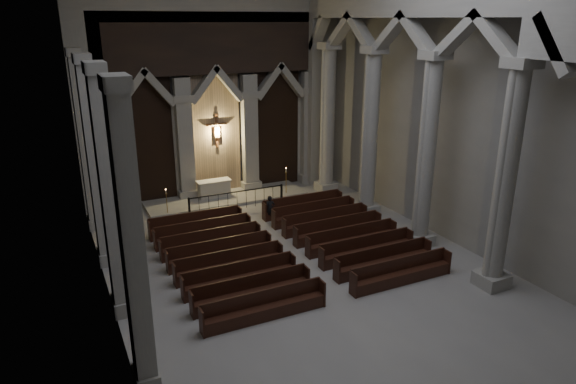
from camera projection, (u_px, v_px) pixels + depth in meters
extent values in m
plane|color=#A4A19C|center=(324.00, 288.00, 18.41)|extent=(24.00, 24.00, 0.00)
cube|color=gray|center=(213.00, 83.00, 26.73)|extent=(14.00, 0.10, 12.00)
cube|color=gray|center=(99.00, 144.00, 13.61)|extent=(0.10, 24.00, 12.00)
cube|color=gray|center=(489.00, 107.00, 19.36)|extent=(0.10, 24.00, 12.00)
cube|color=#AAA89F|center=(112.00, 148.00, 24.99)|extent=(0.80, 0.50, 6.40)
cube|color=#AAA89F|center=(119.00, 204.00, 25.93)|extent=(1.05, 0.70, 0.50)
cube|color=#AAA89F|center=(107.00, 103.00, 24.30)|extent=(1.00, 0.65, 0.35)
cube|color=#AAA89F|center=(185.00, 140.00, 26.46)|extent=(0.80, 0.50, 6.40)
cube|color=#AAA89F|center=(189.00, 194.00, 27.41)|extent=(1.05, 0.70, 0.50)
cube|color=#AAA89F|center=(182.00, 99.00, 25.78)|extent=(1.00, 0.65, 0.35)
cube|color=#AAA89F|center=(250.00, 134.00, 27.94)|extent=(0.80, 0.50, 6.40)
cube|color=#AAA89F|center=(251.00, 185.00, 28.89)|extent=(1.05, 0.70, 0.50)
cube|color=#AAA89F|center=(249.00, 94.00, 27.25)|extent=(1.00, 0.65, 0.35)
cube|color=#AAA89F|center=(308.00, 128.00, 29.42)|extent=(0.80, 0.50, 6.40)
cube|color=#AAA89F|center=(308.00, 177.00, 30.36)|extent=(1.05, 0.70, 0.50)
cube|color=#AAA89F|center=(309.00, 90.00, 28.73)|extent=(1.00, 0.65, 0.35)
cube|color=black|center=(148.00, 137.00, 25.93)|extent=(2.60, 0.15, 7.00)
cube|color=tan|center=(216.00, 130.00, 27.41)|extent=(2.60, 0.15, 7.00)
cube|color=black|center=(277.00, 125.00, 28.88)|extent=(2.60, 0.15, 7.00)
cube|color=black|center=(214.00, 43.00, 25.67)|extent=(12.00, 0.50, 3.00)
cube|color=#AAA89F|center=(92.00, 123.00, 24.24)|extent=(1.60, 0.50, 9.00)
cube|color=#AAA89F|center=(321.00, 105.00, 29.33)|extent=(1.60, 0.50, 9.00)
plane|color=#FFD772|center=(216.00, 130.00, 27.38)|extent=(1.50, 0.00, 1.50)
cube|color=#55301D|center=(217.00, 131.00, 27.30)|extent=(0.13, 0.08, 1.80)
cube|color=#55301D|center=(216.00, 124.00, 27.19)|extent=(1.10, 0.08, 0.13)
cube|color=tan|center=(217.00, 132.00, 27.27)|extent=(0.26, 0.10, 0.60)
sphere|color=tan|center=(217.00, 124.00, 27.14)|extent=(0.17, 0.17, 0.17)
cylinder|color=tan|center=(212.00, 125.00, 27.04)|extent=(0.45, 0.08, 0.08)
cylinder|color=tan|center=(221.00, 125.00, 27.26)|extent=(0.45, 0.08, 0.08)
cube|color=#AAA89F|center=(326.00, 187.00, 28.70)|extent=(1.00, 1.00, 0.50)
cylinder|color=#AAA89F|center=(328.00, 120.00, 27.50)|extent=(0.70, 0.70, 7.50)
cube|color=#AAA89F|center=(329.00, 46.00, 26.27)|extent=(0.95, 0.95, 0.35)
cube|color=#AAA89F|center=(366.00, 209.00, 25.28)|extent=(1.00, 1.00, 0.50)
cylinder|color=#AAA89F|center=(370.00, 135.00, 24.08)|extent=(0.70, 0.70, 7.50)
cube|color=#AAA89F|center=(374.00, 50.00, 22.85)|extent=(0.95, 0.95, 0.35)
cube|color=#AAA89F|center=(419.00, 239.00, 21.87)|extent=(1.00, 1.00, 0.50)
cylinder|color=#AAA89F|center=(426.00, 154.00, 20.67)|extent=(0.70, 0.70, 7.50)
cube|color=#AAA89F|center=(435.00, 55.00, 19.44)|extent=(0.95, 0.95, 0.35)
cube|color=#AAA89F|center=(491.00, 280.00, 18.45)|extent=(1.00, 1.00, 0.50)
cylinder|color=#AAA89F|center=(505.00, 180.00, 17.25)|extent=(0.70, 0.70, 7.50)
cube|color=#AAA89F|center=(522.00, 63.00, 16.02)|extent=(0.95, 0.95, 0.35)
cube|color=#AAA89F|center=(311.00, 104.00, 28.93)|extent=(0.55, 1.20, 9.20)
cube|color=#AAA89F|center=(95.00, 222.00, 23.67)|extent=(0.60, 1.00, 0.50)
cube|color=#AAA89F|center=(85.00, 143.00, 22.47)|extent=(0.50, 0.80, 7.50)
cube|color=#AAA89F|center=(73.00, 52.00, 21.24)|extent=(0.60, 1.00, 0.35)
cube|color=#AAA89F|center=(106.00, 256.00, 20.25)|extent=(0.60, 1.00, 0.50)
cube|color=#AAA89F|center=(95.00, 165.00, 19.05)|extent=(0.50, 0.80, 7.50)
cube|color=#AAA89F|center=(82.00, 58.00, 17.82)|extent=(0.60, 1.00, 0.35)
cube|color=#AAA89F|center=(122.00, 305.00, 16.84)|extent=(0.60, 1.00, 0.50)
cube|color=#AAA89F|center=(110.00, 197.00, 15.64)|extent=(0.50, 0.80, 7.50)
cube|color=#AAA89F|center=(94.00, 68.00, 14.40)|extent=(0.60, 1.00, 0.35)
cube|color=#AAA89F|center=(146.00, 377.00, 13.42)|extent=(0.60, 1.00, 0.50)
cube|color=#AAA89F|center=(132.00, 247.00, 12.22)|extent=(0.50, 0.80, 7.50)
cube|color=#AAA89F|center=(115.00, 83.00, 10.99)|extent=(0.60, 1.00, 0.35)
cube|color=#AAA89F|center=(226.00, 198.00, 27.43)|extent=(8.50, 2.60, 0.15)
cube|color=beige|center=(214.00, 189.00, 27.24)|extent=(1.65, 0.64, 0.87)
cube|color=white|center=(214.00, 181.00, 27.09)|extent=(1.79, 0.72, 0.04)
cube|color=black|center=(237.00, 192.00, 25.69)|extent=(4.93, 0.05, 0.05)
cube|color=black|center=(189.00, 207.00, 24.82)|extent=(0.09, 0.09, 0.99)
cube|color=black|center=(281.00, 193.00, 26.84)|extent=(0.09, 0.09, 0.99)
cylinder|color=black|center=(199.00, 206.00, 25.03)|extent=(0.02, 0.02, 0.91)
cylinder|color=black|center=(209.00, 205.00, 25.23)|extent=(0.02, 0.02, 0.91)
cylinder|color=black|center=(218.00, 204.00, 25.43)|extent=(0.02, 0.02, 0.91)
cylinder|color=black|center=(228.00, 202.00, 25.64)|extent=(0.02, 0.02, 0.91)
cylinder|color=black|center=(237.00, 201.00, 25.84)|extent=(0.02, 0.02, 0.91)
cylinder|color=black|center=(246.00, 199.00, 26.04)|extent=(0.02, 0.02, 0.91)
cylinder|color=black|center=(255.00, 198.00, 26.24)|extent=(0.02, 0.02, 0.91)
cylinder|color=black|center=(264.00, 196.00, 26.45)|extent=(0.02, 0.02, 0.91)
cylinder|color=black|center=(273.00, 195.00, 26.65)|extent=(0.02, 0.02, 0.91)
cylinder|color=olive|center=(168.00, 215.00, 25.15)|extent=(0.23, 0.23, 0.05)
cylinder|color=olive|center=(167.00, 204.00, 24.98)|extent=(0.03, 0.03, 1.11)
cylinder|color=olive|center=(166.00, 194.00, 24.80)|extent=(0.12, 0.12, 0.02)
cylinder|color=beige|center=(166.00, 192.00, 24.76)|extent=(0.05, 0.05, 0.19)
sphere|color=#FFAB59|center=(166.00, 189.00, 24.73)|extent=(0.04, 0.04, 0.04)
cylinder|color=olive|center=(286.00, 195.00, 28.04)|extent=(0.27, 0.27, 0.06)
cylinder|color=olive|center=(286.00, 184.00, 27.84)|extent=(0.04, 0.04, 1.27)
cylinder|color=olive|center=(286.00, 172.00, 27.63)|extent=(0.13, 0.13, 0.02)
cylinder|color=beige|center=(286.00, 170.00, 27.59)|extent=(0.05, 0.05, 0.22)
sphere|color=#FFAB59|center=(286.00, 168.00, 27.55)|extent=(0.05, 0.05, 0.05)
cube|color=black|center=(197.00, 228.00, 23.09)|extent=(4.16, 0.40, 0.45)
cube|color=black|center=(195.00, 217.00, 23.10)|extent=(4.16, 0.07, 0.50)
cube|color=black|center=(149.00, 231.00, 22.17)|extent=(0.06, 0.45, 0.89)
cube|color=black|center=(240.00, 216.00, 23.87)|extent=(0.06, 0.45, 0.89)
cube|color=black|center=(303.00, 210.00, 25.31)|extent=(4.16, 0.40, 0.45)
cube|color=black|center=(301.00, 199.00, 25.32)|extent=(4.16, 0.07, 0.50)
cube|color=black|center=(264.00, 212.00, 24.38)|extent=(0.06, 0.45, 0.89)
cube|color=black|center=(339.00, 199.00, 26.09)|extent=(0.06, 0.45, 0.89)
cube|color=black|center=(204.00, 237.00, 22.14)|extent=(4.16, 0.40, 0.45)
cube|color=black|center=(202.00, 225.00, 22.15)|extent=(4.16, 0.07, 0.50)
cube|color=black|center=(155.00, 241.00, 21.21)|extent=(0.06, 0.45, 0.89)
cube|color=black|center=(249.00, 224.00, 22.92)|extent=(0.06, 0.45, 0.89)
cube|color=black|center=(314.00, 217.00, 24.36)|extent=(4.16, 0.40, 0.45)
cube|color=black|center=(312.00, 207.00, 24.37)|extent=(4.16, 0.07, 0.50)
cube|color=black|center=(274.00, 220.00, 23.43)|extent=(0.06, 0.45, 0.89)
cube|color=black|center=(351.00, 206.00, 25.14)|extent=(0.06, 0.45, 0.89)
cube|color=black|center=(212.00, 247.00, 21.18)|extent=(4.16, 0.40, 0.45)
cube|color=black|center=(210.00, 235.00, 21.19)|extent=(4.16, 0.07, 0.50)
cube|color=black|center=(161.00, 251.00, 20.26)|extent=(0.06, 0.45, 0.89)
cube|color=black|center=(258.00, 233.00, 21.97)|extent=(0.06, 0.45, 0.89)
cube|color=black|center=(325.00, 225.00, 23.40)|extent=(4.16, 0.40, 0.45)
cube|color=black|center=(324.00, 214.00, 23.41)|extent=(4.16, 0.07, 0.50)
cube|color=black|center=(284.00, 228.00, 22.48)|extent=(0.06, 0.45, 0.89)
cube|color=black|center=(364.00, 213.00, 24.18)|extent=(0.06, 0.45, 0.89)
cube|color=black|center=(220.00, 257.00, 20.23)|extent=(4.16, 0.40, 0.45)
cube|color=black|center=(218.00, 245.00, 20.24)|extent=(4.16, 0.07, 0.50)
cube|color=black|center=(167.00, 263.00, 19.31)|extent=(0.06, 0.45, 0.89)
cube|color=black|center=(269.00, 243.00, 21.01)|extent=(0.06, 0.45, 0.89)
cube|color=black|center=(338.00, 234.00, 22.45)|extent=(4.16, 0.40, 0.45)
cube|color=black|center=(336.00, 222.00, 22.46)|extent=(4.16, 0.07, 0.50)
cube|color=black|center=(296.00, 237.00, 21.52)|extent=(0.06, 0.45, 0.89)
cube|color=black|center=(378.00, 221.00, 23.23)|extent=(0.06, 0.45, 0.89)
cube|color=black|center=(230.00, 269.00, 19.28)|extent=(4.16, 0.40, 0.45)
cube|color=black|center=(228.00, 256.00, 19.29)|extent=(4.16, 0.07, 0.50)
cube|color=black|center=(175.00, 275.00, 18.35)|extent=(0.06, 0.45, 0.89)
cube|color=black|center=(280.00, 253.00, 20.06)|extent=(0.06, 0.45, 0.89)
cube|color=black|center=(352.00, 243.00, 21.49)|extent=(4.16, 0.40, 0.45)
cube|color=black|center=(350.00, 231.00, 21.50)|extent=(4.16, 0.07, 0.50)
cube|color=black|center=(308.00, 248.00, 20.57)|extent=(0.06, 0.45, 0.89)
cube|color=black|center=(393.00, 230.00, 22.28)|extent=(0.06, 0.45, 0.89)
cube|color=black|center=(240.00, 282.00, 18.32)|extent=(4.16, 0.40, 0.45)
cube|color=black|center=(238.00, 268.00, 18.33)|extent=(4.16, 0.07, 0.50)
cube|color=black|center=(183.00, 289.00, 17.40)|extent=(0.06, 0.45, 0.89)
cube|color=black|center=(293.00, 265.00, 19.11)|extent=(0.06, 0.45, 0.89)
cube|color=black|center=(367.00, 254.00, 20.54)|extent=(4.16, 0.40, 0.45)
cube|color=black|center=(365.00, 241.00, 20.55)|extent=(4.16, 0.07, 0.50)
cube|color=black|center=(322.00, 259.00, 19.62)|extent=(0.06, 0.45, 0.89)
cube|color=black|center=(409.00, 240.00, 21.32)|extent=(0.06, 0.45, 0.89)
cube|color=black|center=(252.00, 297.00, 17.37)|extent=(4.16, 0.40, 0.45)
cube|color=black|center=(250.00, 282.00, 17.38)|extent=(4.16, 0.07, 0.50)
cube|color=black|center=(192.00, 305.00, 16.44)|extent=(0.06, 0.45, 0.89)
cube|color=black|center=(306.00, 278.00, 18.15)|extent=(0.06, 0.45, 0.89)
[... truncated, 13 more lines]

